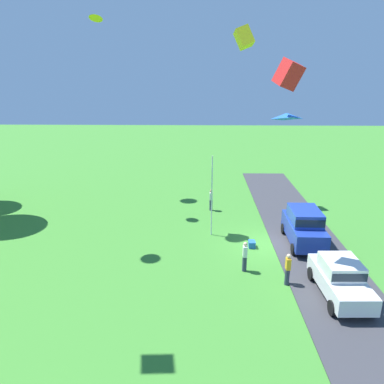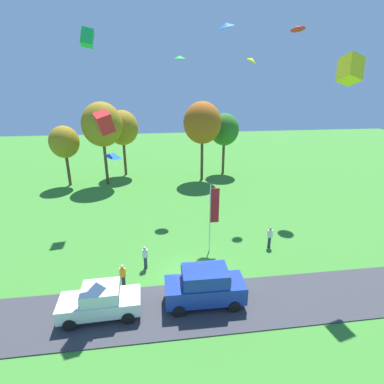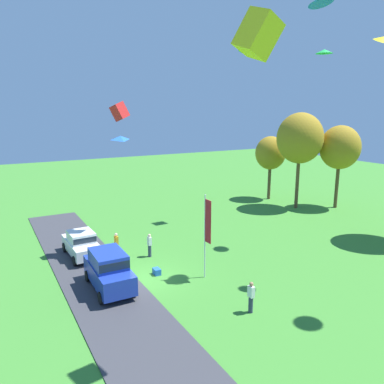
% 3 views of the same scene
% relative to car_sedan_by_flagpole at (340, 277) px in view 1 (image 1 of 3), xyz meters
% --- Properties ---
extents(ground_plane, '(120.00, 120.00, 0.00)m').
position_rel_car_sedan_by_flagpole_xyz_m(ground_plane, '(5.67, 2.52, -1.04)').
color(ground_plane, '#3D842D').
extents(pavement_strip, '(36.00, 4.40, 0.06)m').
position_rel_car_sedan_by_flagpole_xyz_m(pavement_strip, '(5.67, -0.08, -1.01)').
color(pavement_strip, '#38383D').
rests_on(pavement_strip, ground).
extents(car_sedan_by_flagpole, '(4.45, 2.06, 1.84)m').
position_rel_car_sedan_by_flagpole_xyz_m(car_sedan_by_flagpole, '(0.00, 0.00, 0.00)').
color(car_sedan_by_flagpole, white).
rests_on(car_sedan_by_flagpole, ground).
extents(car_suv_mid_row, '(4.63, 2.11, 2.28)m').
position_rel_car_sedan_by_flagpole_xyz_m(car_suv_mid_row, '(5.85, 0.22, 0.25)').
color(car_suv_mid_row, '#1E389E').
rests_on(car_suv_mid_row, ground).
extents(person_beside_suv, '(0.36, 0.24, 1.71)m').
position_rel_car_sedan_by_flagpole_xyz_m(person_beside_suv, '(11.99, 5.86, -0.16)').
color(person_beside_suv, '#2D334C').
rests_on(person_beside_suv, ground).
extents(person_on_lawn, '(0.36, 0.24, 1.71)m').
position_rel_car_sedan_by_flagpole_xyz_m(person_on_lawn, '(2.36, 4.26, -0.16)').
color(person_on_lawn, '#2D334C').
rests_on(person_on_lawn, ground).
extents(person_watching_sky, '(0.36, 0.24, 1.71)m').
position_rel_car_sedan_by_flagpole_xyz_m(person_watching_sky, '(1.02, 2.25, -0.16)').
color(person_watching_sky, '#2D334C').
rests_on(person_watching_sky, ground).
extents(flag_banner, '(0.71, 0.08, 5.37)m').
position_rel_car_sedan_by_flagpole_xyz_m(flag_banner, '(7.44, 5.96, 2.36)').
color(flag_banner, silver).
rests_on(flag_banner, ground).
extents(cooler_box, '(0.56, 0.40, 0.40)m').
position_rel_car_sedan_by_flagpole_xyz_m(cooler_box, '(5.35, 3.48, -0.84)').
color(cooler_box, blue).
rests_on(cooler_box, ground).
extents(kite_box_mid_center, '(1.51, 1.62, 1.92)m').
position_rel_car_sedan_by_flagpole_xyz_m(kite_box_mid_center, '(14.78, 3.47, 11.93)').
color(kite_box_mid_center, yellow).
extents(kite_diamond_high_right, '(0.96, 1.20, 0.43)m').
position_rel_car_sedan_by_flagpole_xyz_m(kite_diamond_high_right, '(1.06, 2.87, 7.44)').
color(kite_diamond_high_right, blue).
extents(kite_box_trailing_tail, '(1.16, 1.33, 1.43)m').
position_rel_car_sedan_by_flagpole_xyz_m(kite_box_trailing_tail, '(0.71, 3.00, 9.20)').
color(kite_box_trailing_tail, red).
extents(kite_delta_high_left, '(1.09, 1.08, 0.63)m').
position_rel_car_sedan_by_flagpole_xyz_m(kite_delta_high_left, '(12.27, 14.04, 13.07)').
color(kite_delta_high_left, yellow).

